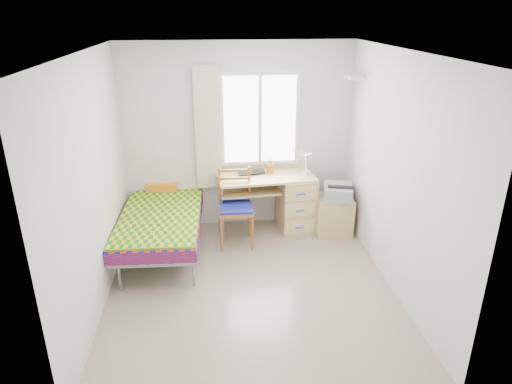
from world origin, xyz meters
TOP-DOWN VIEW (x-y plane):
  - floor at (0.00, 0.00)m, footprint 3.50×3.50m
  - ceiling at (0.00, 0.00)m, footprint 3.50×3.50m
  - wall_back at (0.00, 1.75)m, footprint 3.20×0.00m
  - wall_left at (-1.60, 0.00)m, footprint 0.00×3.50m
  - wall_right at (1.60, 0.00)m, footprint 0.00×3.50m
  - window at (0.30, 1.73)m, footprint 1.10×0.04m
  - curtain at (-0.42, 1.68)m, footprint 0.35×0.05m
  - floating_shelf at (1.49, 1.40)m, footprint 0.20×0.32m
  - bed at (-1.06, 1.14)m, footprint 1.08×2.21m
  - desk at (0.71, 1.42)m, footprint 1.37×0.71m
  - chair at (-0.09, 1.11)m, footprint 0.45×0.45m
  - cabinet at (1.29, 1.25)m, footprint 0.53×0.48m
  - printer at (1.33, 1.23)m, footprint 0.48×0.52m
  - laptop at (0.17, 1.48)m, footprint 0.43×0.32m
  - pen_cup at (0.43, 1.56)m, footprint 0.10×0.10m
  - task_lamp at (0.85, 1.32)m, footprint 0.22×0.32m
  - book at (0.14, 1.42)m, footprint 0.22×0.27m

SIDE VIEW (x-z plane):
  - floor at x=0.00m, z-range 0.00..0.00m
  - cabinet at x=1.29m, z-range 0.00..0.54m
  - desk at x=0.71m, z-range 0.03..0.86m
  - bed at x=-1.06m, z-range -0.01..0.93m
  - chair at x=-0.09m, z-range 0.06..1.10m
  - book at x=0.14m, z-range 0.58..0.60m
  - printer at x=1.33m, z-range 0.54..0.73m
  - laptop at x=0.17m, z-range 0.83..0.86m
  - pen_cup at x=0.43m, z-range 0.83..0.95m
  - task_lamp at x=0.85m, z-range 0.88..1.28m
  - wall_left at x=-1.60m, z-range -0.45..3.05m
  - wall_right at x=1.60m, z-range -0.45..3.05m
  - wall_back at x=0.00m, z-range -0.30..2.90m
  - curtain at x=-0.42m, z-range 0.60..2.30m
  - window at x=0.30m, z-range 0.90..2.20m
  - floating_shelf at x=1.49m, z-range 2.13..2.17m
  - ceiling at x=0.00m, z-range 2.60..2.60m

